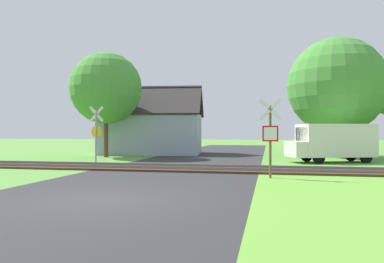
{
  "coord_description": "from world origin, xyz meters",
  "views": [
    {
      "loc": [
        4.25,
        -9.01,
        1.76
      ],
      "look_at": [
        0.5,
        9.09,
        1.8
      ],
      "focal_mm": 35.0,
      "sensor_mm": 36.0,
      "label": 1
    }
  ],
  "objects_px": {
    "stop_sign_near": "(270,134)",
    "mail_truck": "(333,141)",
    "tree_right": "(336,86)",
    "tree_left": "(106,88)",
    "crossing_sign_far": "(96,131)",
    "house": "(152,132)"
  },
  "relations": [
    {
      "from": "tree_right",
      "to": "mail_truck",
      "type": "height_order",
      "value": "tree_right"
    },
    {
      "from": "stop_sign_near",
      "to": "mail_truck",
      "type": "height_order",
      "value": "stop_sign_near"
    },
    {
      "from": "crossing_sign_far",
      "to": "house",
      "type": "xyz_separation_m",
      "value": [
        -0.08,
        10.29,
        -0.03
      ]
    },
    {
      "from": "stop_sign_near",
      "to": "crossing_sign_far",
      "type": "xyz_separation_m",
      "value": [
        -9.32,
        4.29,
        0.13
      ]
    },
    {
      "from": "crossing_sign_far",
      "to": "house",
      "type": "distance_m",
      "value": 10.29
    },
    {
      "from": "crossing_sign_far",
      "to": "tree_left",
      "type": "height_order",
      "value": "tree_left"
    },
    {
      "from": "crossing_sign_far",
      "to": "tree_left",
      "type": "relative_size",
      "value": 0.43
    },
    {
      "from": "stop_sign_near",
      "to": "crossing_sign_far",
      "type": "bearing_deg",
      "value": -26.93
    },
    {
      "from": "house",
      "to": "stop_sign_near",
      "type": "bearing_deg",
      "value": -63.96
    },
    {
      "from": "stop_sign_near",
      "to": "mail_truck",
      "type": "relative_size",
      "value": 0.59
    },
    {
      "from": "tree_right",
      "to": "stop_sign_near",
      "type": "bearing_deg",
      "value": -109.28
    },
    {
      "from": "tree_right",
      "to": "tree_left",
      "type": "bearing_deg",
      "value": -169.13
    },
    {
      "from": "crossing_sign_far",
      "to": "house",
      "type": "bearing_deg",
      "value": 96.3
    },
    {
      "from": "stop_sign_near",
      "to": "tree_right",
      "type": "xyz_separation_m",
      "value": [
        4.6,
        13.14,
        3.31
      ]
    },
    {
      "from": "crossing_sign_far",
      "to": "tree_left",
      "type": "distance_m",
      "value": 6.85
    },
    {
      "from": "stop_sign_near",
      "to": "house",
      "type": "height_order",
      "value": "house"
    },
    {
      "from": "crossing_sign_far",
      "to": "tree_right",
      "type": "distance_m",
      "value": 16.79
    },
    {
      "from": "stop_sign_near",
      "to": "tree_left",
      "type": "height_order",
      "value": "tree_left"
    },
    {
      "from": "stop_sign_near",
      "to": "house",
      "type": "bearing_deg",
      "value": -59.4
    },
    {
      "from": "house",
      "to": "mail_truck",
      "type": "distance_m",
      "value": 14.4
    },
    {
      "from": "house",
      "to": "tree_left",
      "type": "distance_m",
      "value": 5.82
    },
    {
      "from": "crossing_sign_far",
      "to": "tree_left",
      "type": "bearing_deg",
      "value": 115.58
    }
  ]
}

